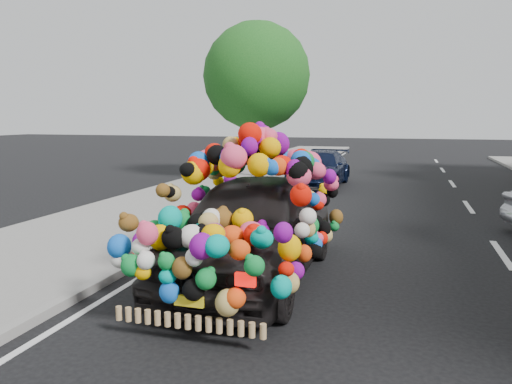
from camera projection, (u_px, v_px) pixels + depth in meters
The scene contains 7 objects.
ground at pixel (305, 241), 9.99m from camera, with size 100.00×100.00×0.00m, color black.
sidewalk at pixel (116, 225), 11.19m from camera, with size 4.00×60.00×0.12m, color gray.
kerb at pixel (197, 230), 10.64m from camera, with size 0.15×60.00×0.13m, color gray.
lane_markings at pixel (502, 254), 8.98m from camera, with size 6.00×50.00×0.01m, color silver, non-canonical shape.
tree_near_sidewalk at pixel (257, 76), 19.46m from camera, with size 4.20×4.20×6.13m.
plush_art_car at pixel (253, 204), 7.55m from camera, with size 2.25×4.89×2.25m.
navy_sedan at pixel (320, 169), 17.79m from camera, with size 1.74×4.29×1.24m, color black.
Camera 1 is at (1.82, -9.61, 2.46)m, focal length 35.00 mm.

